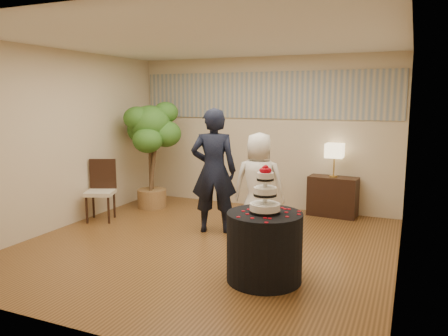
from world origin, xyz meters
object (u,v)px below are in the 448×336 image
at_px(groom, 214,171).
at_px(console, 333,196).
at_px(wedding_cake, 265,189).
at_px(side_chair, 100,191).
at_px(table_lamp, 334,160).
at_px(cake_table, 264,247).
at_px(ficus_tree, 151,154).
at_px(bride, 259,185).

relative_size(groom, console, 2.28).
xyz_separation_m(groom, wedding_cake, (1.29, -1.44, 0.10)).
distance_m(wedding_cake, side_chair, 3.57).
bearing_deg(side_chair, table_lamp, 4.98).
bearing_deg(cake_table, ficus_tree, 141.90).
height_order(bride, cake_table, bride).
height_order(cake_table, side_chair, side_chair).
bearing_deg(table_lamp, groom, -132.75).
xyz_separation_m(bride, cake_table, (0.60, -1.54, -0.38)).
distance_m(bride, table_lamp, 1.78).
height_order(wedding_cake, ficus_tree, ficus_tree).
relative_size(table_lamp, side_chair, 0.57).
xyz_separation_m(table_lamp, side_chair, (-3.54, -1.86, -0.47)).
distance_m(console, side_chair, 4.00).
xyz_separation_m(cake_table, side_chair, (-3.30, 1.24, 0.12)).
xyz_separation_m(groom, side_chair, (-2.01, -0.20, -0.44)).
bearing_deg(wedding_cake, console, 85.60).
relative_size(cake_table, console, 1.02).
relative_size(bride, console, 1.86).
distance_m(groom, ficus_tree, 1.93).
height_order(cake_table, ficus_tree, ficus_tree).
bearing_deg(console, wedding_cake, -89.59).
xyz_separation_m(groom, bride, (0.69, 0.10, -0.18)).
bearing_deg(console, groom, -127.95).
bearing_deg(table_lamp, ficus_tree, -167.01).
relative_size(bride, ficus_tree, 0.77).
distance_m(cake_table, ficus_tree, 3.86).
distance_m(cake_table, wedding_cake, 0.66).
bearing_deg(console, table_lamp, 0.00).
xyz_separation_m(cake_table, ficus_tree, (-3.00, 2.35, 0.62)).
height_order(groom, wedding_cake, groom).
height_order(groom, cake_table, groom).
height_order(cake_table, console, cake_table).
distance_m(bride, console, 1.82).
bearing_deg(bride, console, -126.63).
xyz_separation_m(cake_table, wedding_cake, (0.00, 0.00, 0.66)).
bearing_deg(bride, ficus_tree, -26.91).
relative_size(cake_table, ficus_tree, 0.42).
bearing_deg(console, side_chair, -147.49).
bearing_deg(groom, bride, 168.87).
bearing_deg(groom, ficus_tree, -47.29).
bearing_deg(bride, cake_table, 102.90).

